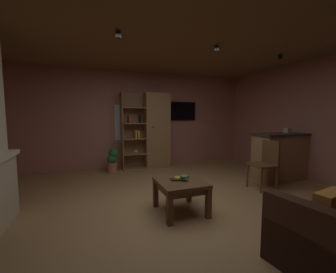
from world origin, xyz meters
name	(u,v)px	position (x,y,z in m)	size (l,w,h in m)	color
floor	(177,208)	(0.00, 0.00, -0.01)	(6.48, 5.79, 0.02)	#A37A4C
wall_back	(136,120)	(0.00, 2.92, 1.28)	(6.60, 0.06, 2.57)	#AD7060
wall_right	(328,121)	(3.27, 0.00, 1.28)	(0.06, 5.79, 2.57)	#AD7060
ceiling	(178,31)	(0.00, 0.00, 2.58)	(6.48, 5.79, 0.02)	brown
window_pane_back	(128,122)	(-0.21, 2.89, 1.21)	(0.72, 0.01, 0.94)	white
bookshelf_cabinet	(154,131)	(0.43, 2.65, 0.99)	(1.28, 0.41, 1.99)	#997047
kitchen_bar_counter	(284,156)	(2.79, 0.57, 0.51)	(1.42, 0.57, 1.01)	#997047
tissue_box	(287,130)	(2.94, 0.64, 1.07)	(0.12, 0.12, 0.11)	#BFB299
coffee_table	(180,187)	(-0.02, -0.15, 0.37)	(0.64, 0.68, 0.46)	brown
table_book_0	(175,179)	(-0.08, -0.09, 0.47)	(0.13, 0.09, 0.02)	black
table_book_1	(179,178)	(-0.02, -0.11, 0.49)	(0.13, 0.10, 0.03)	gold
table_book_2	(185,177)	(0.04, -0.17, 0.52)	(0.10, 0.10, 0.03)	#387247
dining_chair	(266,161)	(1.92, 0.21, 0.53)	(0.43, 0.43, 0.92)	brown
potted_floor_plant	(113,160)	(-0.70, 2.41, 0.31)	(0.28, 0.28, 0.60)	#B77051
wall_mounted_tv	(180,111)	(1.30, 2.86, 1.53)	(0.95, 0.06, 0.54)	black
track_light_spot_1	(118,35)	(-0.80, 0.22, 2.50)	(0.07, 0.07, 0.09)	black
track_light_spot_2	(217,49)	(0.81, 0.26, 2.50)	(0.07, 0.07, 0.09)	black
track_light_spot_3	(280,57)	(2.20, 0.25, 2.50)	(0.07, 0.07, 0.09)	black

